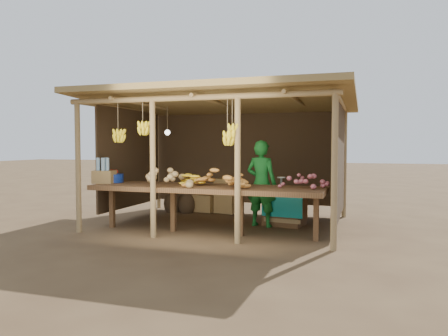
% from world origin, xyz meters
% --- Properties ---
extents(ground, '(60.00, 60.00, 0.00)m').
position_xyz_m(ground, '(0.00, 0.00, 0.00)').
color(ground, brown).
rests_on(ground, ground).
extents(stall_structure, '(4.70, 3.50, 2.43)m').
position_xyz_m(stall_structure, '(-0.05, -0.01, 1.92)').
color(stall_structure, '#9B7D50').
rests_on(stall_structure, ground).
extents(counter, '(3.90, 1.05, 0.80)m').
position_xyz_m(counter, '(0.00, -0.95, 0.74)').
color(counter, brown).
rests_on(counter, ground).
extents(potato_heap, '(1.15, 0.80, 0.37)m').
position_xyz_m(potato_heap, '(-0.63, -1.17, 0.98)').
color(potato_heap, '#A08252').
rests_on(potato_heap, counter).
extents(sweet_potato_heap, '(1.15, 0.93, 0.36)m').
position_xyz_m(sweet_potato_heap, '(0.28, -1.03, 0.98)').
color(sweet_potato_heap, '#C68033').
rests_on(sweet_potato_heap, counter).
extents(onion_heap, '(0.89, 0.66, 0.36)m').
position_xyz_m(onion_heap, '(1.62, -0.91, 0.98)').
color(onion_heap, '#C15D66').
rests_on(onion_heap, counter).
extents(banana_pile, '(0.58, 0.41, 0.34)m').
position_xyz_m(banana_pile, '(-0.30, -0.89, 0.97)').
color(banana_pile, yellow).
rests_on(banana_pile, counter).
extents(tomato_basin, '(0.44, 0.44, 0.23)m').
position_xyz_m(tomato_basin, '(-1.87, -0.86, 0.90)').
color(tomato_basin, navy).
rests_on(tomato_basin, counter).
extents(bottle_box, '(0.40, 0.34, 0.45)m').
position_xyz_m(bottle_box, '(-1.90, -1.03, 0.97)').
color(bottle_box, '#9F7C47').
rests_on(bottle_box, counter).
extents(vendor, '(0.63, 0.48, 1.57)m').
position_xyz_m(vendor, '(0.72, -0.02, 0.78)').
color(vendor, '#186E26').
rests_on(vendor, ground).
extents(tarp_crate, '(0.86, 0.77, 0.91)m').
position_xyz_m(tarp_crate, '(1.10, 0.25, 0.37)').
color(tarp_crate, brown).
rests_on(tarp_crate, ground).
extents(carton_stack, '(1.03, 0.45, 0.74)m').
position_xyz_m(carton_stack, '(-0.49, 1.20, 0.33)').
color(carton_stack, '#9F7C47').
rests_on(carton_stack, ground).
extents(burlap_sacks, '(0.72, 0.38, 0.51)m').
position_xyz_m(burlap_sacks, '(-1.36, 1.03, 0.22)').
color(burlap_sacks, '#483521').
rests_on(burlap_sacks, ground).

